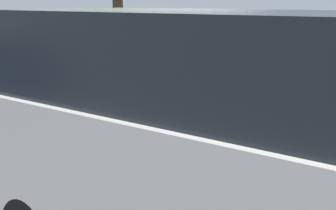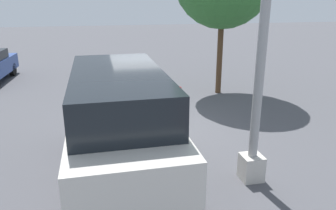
% 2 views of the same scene
% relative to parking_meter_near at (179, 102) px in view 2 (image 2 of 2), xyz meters
% --- Properties ---
extents(ground_plane, '(80.00, 80.00, 0.00)m').
position_rel_parking_meter_near_xyz_m(ground_plane, '(-0.70, -0.40, -1.14)').
color(ground_plane, '#4C4C51').
extents(parking_meter_near, '(0.22, 0.14, 1.55)m').
position_rel_parking_meter_near_xyz_m(parking_meter_near, '(0.00, 0.00, 0.00)').
color(parking_meter_near, '#4C4C4C').
rests_on(parking_meter_near, ground).
extents(lamp_post, '(0.44, 0.44, 5.49)m').
position_rel_parking_meter_near_xyz_m(lamp_post, '(2.14, 1.04, 0.82)').
color(lamp_post, beige).
rests_on(lamp_post, ground).
extents(parked_van, '(5.08, 1.97, 2.32)m').
position_rel_parking_meter_near_xyz_m(parked_van, '(1.48, -1.63, 0.10)').
color(parked_van, beige).
rests_on(parked_van, ground).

